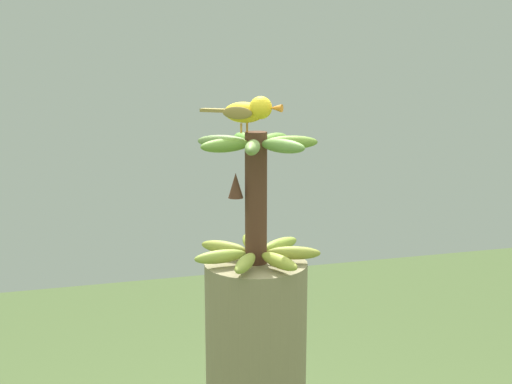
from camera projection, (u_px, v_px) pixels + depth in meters
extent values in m
cylinder|color=#4C2D1E|center=(256.00, 199.00, 1.57)|extent=(0.05, 0.05, 0.32)
ellipsoid|color=#90A237|center=(250.00, 242.00, 1.69)|extent=(0.05, 0.13, 0.03)
ellipsoid|color=olive|center=(224.00, 247.00, 1.64)|extent=(0.12, 0.11, 0.03)
ellipsoid|color=#93A73E|center=(221.00, 257.00, 1.56)|extent=(0.13, 0.05, 0.03)
ellipsoid|color=#8F9F3B|center=(245.00, 263.00, 1.51)|extent=(0.10, 0.13, 0.03)
ellipsoid|color=#9AA539|center=(279.00, 261.00, 1.52)|extent=(0.07, 0.13, 0.03)
ellipsoid|color=olive|center=(294.00, 253.00, 1.59)|extent=(0.13, 0.07, 0.03)
ellipsoid|color=#90A73A|center=(280.00, 245.00, 1.67)|extent=(0.13, 0.10, 0.03)
ellipsoid|color=#5F9B36|center=(244.00, 139.00, 1.62)|extent=(0.04, 0.13, 0.03)
ellipsoid|color=olive|center=(223.00, 142.00, 1.57)|extent=(0.13, 0.10, 0.03)
ellipsoid|color=olive|center=(226.00, 145.00, 1.50)|extent=(0.13, 0.07, 0.03)
ellipsoid|color=olive|center=(253.00, 147.00, 1.47)|extent=(0.08, 0.13, 0.03)
ellipsoid|color=#699343|center=(282.00, 146.00, 1.49)|extent=(0.09, 0.13, 0.03)
ellipsoid|color=olive|center=(291.00, 142.00, 1.56)|extent=(0.13, 0.05, 0.03)
ellipsoid|color=#5D8C33|center=(273.00, 140.00, 1.62)|extent=(0.12, 0.11, 0.03)
cone|color=#4C2D1E|center=(236.00, 185.00, 1.55)|extent=(0.04, 0.04, 0.06)
cylinder|color=#C68933|center=(241.00, 128.00, 1.51)|extent=(0.01, 0.00, 0.02)
cylinder|color=#C68933|center=(247.00, 127.00, 1.54)|extent=(0.00, 0.01, 0.02)
ellipsoid|color=yellow|center=(244.00, 112.00, 1.52)|extent=(0.11, 0.10, 0.05)
ellipsoid|color=olive|center=(237.00, 113.00, 1.50)|extent=(0.06, 0.06, 0.03)
ellipsoid|color=olive|center=(247.00, 112.00, 1.54)|extent=(0.06, 0.06, 0.03)
cube|color=olive|center=(214.00, 110.00, 1.55)|extent=(0.07, 0.06, 0.01)
sphere|color=yellow|center=(262.00, 108.00, 1.49)|extent=(0.05, 0.05, 0.05)
sphere|color=black|center=(268.00, 106.00, 1.51)|extent=(0.01, 0.01, 0.01)
cone|color=orange|center=(276.00, 108.00, 1.48)|extent=(0.04, 0.03, 0.02)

